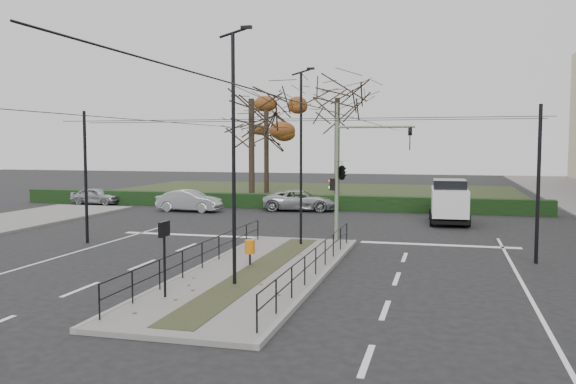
{
  "coord_description": "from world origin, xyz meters",
  "views": [
    {
      "loc": [
        6.22,
        -22.4,
        4.51
      ],
      "look_at": [
        -1.39,
        6.96,
        2.12
      ],
      "focal_mm": 38.0,
      "sensor_mm": 36.0,
      "label": 1
    }
  ],
  "objects_px": {
    "streetlamp_median_far": "(301,156)",
    "rust_tree": "(266,110)",
    "bare_tree_center": "(337,105)",
    "info_panel": "(164,238)",
    "white_van": "(449,201)",
    "bare_tree_near": "(251,106)",
    "litter_bin": "(250,247)",
    "streetlamp_median_near": "(234,155)",
    "parked_car_second": "(189,201)",
    "parked_car_first": "(96,196)",
    "traffic_light": "(344,170)",
    "parked_car_fourth": "(300,200)"
  },
  "relations": [
    {
      "from": "white_van",
      "to": "bare_tree_center",
      "type": "height_order",
      "value": "bare_tree_center"
    },
    {
      "from": "info_panel",
      "to": "bare_tree_near",
      "type": "distance_m",
      "value": 29.33
    },
    {
      "from": "traffic_light",
      "to": "parked_car_second",
      "type": "distance_m",
      "value": 16.48
    },
    {
      "from": "parked_car_second",
      "to": "streetlamp_median_near",
      "type": "bearing_deg",
      "value": -149.64
    },
    {
      "from": "white_van",
      "to": "bare_tree_near",
      "type": "xyz_separation_m",
      "value": [
        -14.42,
        8.06,
        6.04
      ]
    },
    {
      "from": "info_panel",
      "to": "parked_car_fourth",
      "type": "height_order",
      "value": "info_panel"
    },
    {
      "from": "parked_car_second",
      "to": "bare_tree_center",
      "type": "relative_size",
      "value": 0.4
    },
    {
      "from": "parked_car_second",
      "to": "bare_tree_near",
      "type": "height_order",
      "value": "bare_tree_near"
    },
    {
      "from": "traffic_light",
      "to": "bare_tree_center",
      "type": "xyz_separation_m",
      "value": [
        -4.5,
        23.89,
        4.39
      ]
    },
    {
      "from": "info_panel",
      "to": "bare_tree_near",
      "type": "height_order",
      "value": "bare_tree_near"
    },
    {
      "from": "bare_tree_near",
      "to": "litter_bin",
      "type": "bearing_deg",
      "value": -72.24
    },
    {
      "from": "streetlamp_median_far",
      "to": "rust_tree",
      "type": "xyz_separation_m",
      "value": [
        -9.66,
        27.2,
        3.53
      ]
    },
    {
      "from": "parked_car_fourth",
      "to": "rust_tree",
      "type": "bearing_deg",
      "value": 19.08
    },
    {
      "from": "rust_tree",
      "to": "info_panel",
      "type": "bearing_deg",
      "value": -77.86
    },
    {
      "from": "traffic_light",
      "to": "info_panel",
      "type": "relative_size",
      "value": 2.54
    },
    {
      "from": "traffic_light",
      "to": "rust_tree",
      "type": "distance_m",
      "value": 28.6
    },
    {
      "from": "traffic_light",
      "to": "parked_car_second",
      "type": "xyz_separation_m",
      "value": [
        -12.2,
        10.76,
        -2.65
      ]
    },
    {
      "from": "parked_car_first",
      "to": "rust_tree",
      "type": "distance_m",
      "value": 17.22
    },
    {
      "from": "white_van",
      "to": "bare_tree_near",
      "type": "relative_size",
      "value": 0.46
    },
    {
      "from": "litter_bin",
      "to": "bare_tree_center",
      "type": "relative_size",
      "value": 0.08
    },
    {
      "from": "litter_bin",
      "to": "info_panel",
      "type": "height_order",
      "value": "info_panel"
    },
    {
      "from": "bare_tree_center",
      "to": "parked_car_first",
      "type": "bearing_deg",
      "value": -147.57
    },
    {
      "from": "rust_tree",
      "to": "bare_tree_center",
      "type": "bearing_deg",
      "value": -16.71
    },
    {
      "from": "streetlamp_median_far",
      "to": "rust_tree",
      "type": "relative_size",
      "value": 0.78
    },
    {
      "from": "parked_car_fourth",
      "to": "streetlamp_median_near",
      "type": "bearing_deg",
      "value": -178.57
    },
    {
      "from": "bare_tree_near",
      "to": "streetlamp_median_near",
      "type": "bearing_deg",
      "value": -73.18
    },
    {
      "from": "streetlamp_median_near",
      "to": "parked_car_first",
      "type": "xyz_separation_m",
      "value": [
        -19.04,
        22.61,
        -3.53
      ]
    },
    {
      "from": "traffic_light",
      "to": "parked_car_fourth",
      "type": "bearing_deg",
      "value": 111.29
    },
    {
      "from": "rust_tree",
      "to": "bare_tree_center",
      "type": "distance_m",
      "value": 7.12
    },
    {
      "from": "litter_bin",
      "to": "streetlamp_median_near",
      "type": "bearing_deg",
      "value": -80.89
    },
    {
      "from": "streetlamp_median_far",
      "to": "parked_car_second",
      "type": "distance_m",
      "value": 16.33
    },
    {
      "from": "rust_tree",
      "to": "parked_car_fourth",
      "type": "bearing_deg",
      "value": -64.18
    },
    {
      "from": "parked_car_second",
      "to": "white_van",
      "type": "distance_m",
      "value": 16.94
    },
    {
      "from": "litter_bin",
      "to": "parked_car_second",
      "type": "distance_m",
      "value": 19.61
    },
    {
      "from": "info_panel",
      "to": "streetlamp_median_near",
      "type": "relative_size",
      "value": 0.28
    },
    {
      "from": "info_panel",
      "to": "bare_tree_center",
      "type": "xyz_separation_m",
      "value": [
        -1.17,
        35.07,
        5.91
      ]
    },
    {
      "from": "litter_bin",
      "to": "white_van",
      "type": "xyz_separation_m",
      "value": [
        7.01,
        15.07,
        0.49
      ]
    },
    {
      "from": "parked_car_first",
      "to": "traffic_light",
      "type": "bearing_deg",
      "value": -122.67
    },
    {
      "from": "streetlamp_median_near",
      "to": "rust_tree",
      "type": "distance_m",
      "value": 36.5
    },
    {
      "from": "streetlamp_median_near",
      "to": "parked_car_first",
      "type": "height_order",
      "value": "streetlamp_median_near"
    },
    {
      "from": "parked_car_fourth",
      "to": "streetlamp_median_far",
      "type": "bearing_deg",
      "value": -173.22
    },
    {
      "from": "traffic_light",
      "to": "bare_tree_center",
      "type": "distance_m",
      "value": 24.7
    },
    {
      "from": "parked_car_second",
      "to": "parked_car_fourth",
      "type": "bearing_deg",
      "value": -68.64
    },
    {
      "from": "traffic_light",
      "to": "streetlamp_median_near",
      "type": "xyz_separation_m",
      "value": [
        -1.91,
        -9.17,
        0.8
      ]
    },
    {
      "from": "parked_car_fourth",
      "to": "bare_tree_center",
      "type": "relative_size",
      "value": 0.46
    },
    {
      "from": "info_panel",
      "to": "rust_tree",
      "type": "relative_size",
      "value": 0.22
    },
    {
      "from": "info_panel",
      "to": "streetlamp_median_far",
      "type": "bearing_deg",
      "value": 80.4
    },
    {
      "from": "white_van",
      "to": "bare_tree_near",
      "type": "distance_m",
      "value": 17.59
    },
    {
      "from": "streetlamp_median_near",
      "to": "streetlamp_median_far",
      "type": "relative_size",
      "value": 1.04
    },
    {
      "from": "bare_tree_center",
      "to": "info_panel",
      "type": "bearing_deg",
      "value": -88.09
    }
  ]
}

